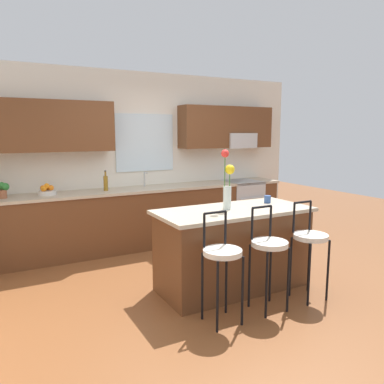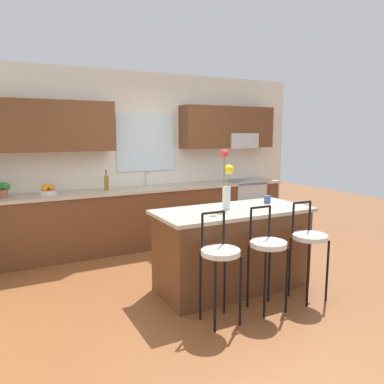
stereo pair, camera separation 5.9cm
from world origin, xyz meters
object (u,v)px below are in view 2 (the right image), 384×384
Objects in this scene: mug_ceramic at (267,199)px; potted_plant_small at (3,189)px; flower_vase at (227,182)px; bar_stool_far at (309,241)px; bar_stool_middle at (268,249)px; bottle_olive_oil at (106,183)px; oven_range at (242,207)px; fruit_bowl_oranges at (48,191)px; bar_stool_near at (220,257)px; kitchen_island at (232,248)px.

potted_plant_small reaches higher than mug_ceramic.
potted_plant_small is (-2.17, 1.97, -0.19)m from flower_vase.
bar_stool_middle is at bearing 180.00° from bar_stool_far.
bottle_olive_oil is at bearing 119.01° from bar_stool_far.
oven_range is at bearing -0.59° from bottle_olive_oil.
oven_range is 0.88× the size of bar_stool_far.
fruit_bowl_oranges is 1.13× the size of potted_plant_small.
flower_vase is (0.47, 0.64, 0.59)m from bar_stool_near.
oven_range is at bearing 50.67° from flower_vase.
flower_vase reaches higher than bar_stool_far.
bar_stool_near is 1.57× the size of flower_vase.
flower_vase reaches higher than kitchen_island.
oven_range is at bearing 62.85° from mug_ceramic.
mug_ceramic is at bearing 88.68° from bar_stool_far.
bar_stool_far is at bearing -42.93° from potted_plant_small.
potted_plant_small is at bearing 123.13° from bar_stool_near.
fruit_bowl_oranges reaches higher than bar_stool_near.
fruit_bowl_oranges is (-1.71, 1.99, 0.51)m from kitchen_island.
bar_stool_near is 1.10m from bar_stool_far.
bar_stool_middle is 3.47m from potted_plant_small.
kitchen_island is at bearing -49.34° from fruit_bowl_oranges.
bar_stool_middle and bar_stool_far have the same top height.
bar_stool_near is (-2.07, -2.58, 0.18)m from oven_range.
bar_stool_far is 3.47m from fruit_bowl_oranges.
bar_stool_near is at bearing -82.45° from bottle_olive_oil.
bottle_olive_oil is (-0.82, 1.97, -0.19)m from flower_vase.
bottle_olive_oil reaches higher than oven_range.
bar_stool_far is 4.34× the size of fruit_bowl_oranges.
oven_range is at bearing 69.46° from bar_stool_far.
potted_plant_small is (-2.82, 1.88, 0.07)m from mug_ceramic.
bottle_olive_oil reaches higher than fruit_bowl_oranges.
oven_range is 3.00m from bar_stool_middle.
bar_stool_near is at bearing -131.72° from kitchen_island.
kitchen_island is 7.34× the size of fruit_bowl_oranges.
flower_vase is 3.12× the size of potted_plant_small.
bottle_olive_oil is (-2.41, 0.02, 0.58)m from oven_range.
bottle_olive_oil reaches higher than bar_stool_near.
bottle_olive_oil is at bearing 108.96° from bar_stool_middle.
mug_ceramic is 0.38× the size of fruit_bowl_oranges.
mug_ceramic is (1.12, 0.73, 0.33)m from bar_stool_near.
fruit_bowl_oranges is (-1.63, 1.97, -0.25)m from flower_vase.
mug_ceramic is at bearing -33.68° from potted_plant_small.
potted_plant_small is at bearing 146.32° from mug_ceramic.
kitchen_island is 0.64m from bar_stool_middle.
potted_plant_small is (-0.54, -0.00, 0.06)m from fruit_bowl_oranges.
kitchen_island is 3.06m from potted_plant_small.
bar_stool_near is 2.66m from bottle_olive_oil.
mug_ceramic is 2.95m from fruit_bowl_oranges.
oven_range and kitchen_island have the same top height.
kitchen_island is at bearing 48.28° from bar_stool_near.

